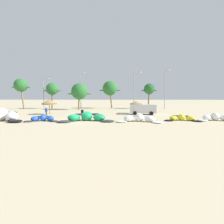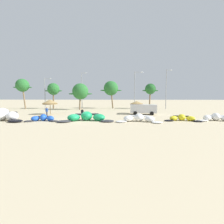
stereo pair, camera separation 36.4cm
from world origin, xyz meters
name	(u,v)px [view 2 (the right image)]	position (x,y,z in m)	size (l,w,h in m)	color
ground_plane	(78,120)	(0.00, 0.00, 0.00)	(260.00, 260.00, 0.00)	beige
kite_far_left	(0,116)	(-10.65, -1.10, 0.67)	(8.26, 3.85, 1.76)	black
kite_left	(43,118)	(-4.62, -1.09, 0.36)	(4.78, 2.43, 0.94)	#333338
kite_left_of_center	(86,117)	(1.36, -0.65, 0.50)	(7.98, 4.05, 1.29)	#333338
kite_center	(139,119)	(8.59, -1.13, 0.41)	(6.36, 3.24, 1.07)	white
kite_right_of_center	(182,118)	(14.71, 0.04, 0.34)	(5.24, 2.79, 0.89)	black
kite_right	(216,118)	(19.43, 0.08, 0.41)	(5.41, 2.97, 1.08)	white
beach_umbrella_near_van	(50,102)	(-7.00, 7.46, 2.33)	(2.83, 2.83, 2.78)	brown
beach_umbrella_middle	(137,103)	(9.29, 9.71, 2.10)	(2.55, 2.55, 2.45)	brown
parked_van	(143,109)	(10.28, 8.01, 1.09)	(4.93, 2.67, 1.84)	silver
person_near_kites	(82,114)	(0.46, 0.88, 0.82)	(0.36, 0.24, 1.62)	#383842
person_by_umbrellas	(47,112)	(-6.09, 3.73, 0.82)	(0.36, 0.24, 1.62)	#383842
palm_leftmost	(22,86)	(-19.75, 21.02, 6.16)	(5.15, 3.43, 7.95)	#7F6647
palm_left	(53,89)	(-11.90, 22.18, 5.21)	(4.82, 3.21, 6.89)	brown
palm_left_of_gap	(80,92)	(-3.81, 18.77, 4.52)	(5.99, 3.99, 6.55)	#7F6647
palm_center_left	(111,88)	(3.56, 23.96, 5.51)	(5.96, 3.97, 7.54)	brown
palm_center_right	(150,89)	(14.19, 23.04, 5.22)	(4.29, 2.86, 6.74)	brown
lamppost_west	(46,91)	(-13.92, 21.80, 4.63)	(2.00, 0.24, 8.17)	gray
lamppost_west_center	(82,89)	(-4.35, 23.50, 5.42)	(1.44, 0.24, 9.83)	gray
lamppost_east_center	(135,88)	(9.96, 20.61, 5.38)	(2.09, 0.24, 9.61)	gray
lamppost_east	(167,87)	(18.20, 21.96, 5.64)	(1.50, 0.24, 10.26)	gray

